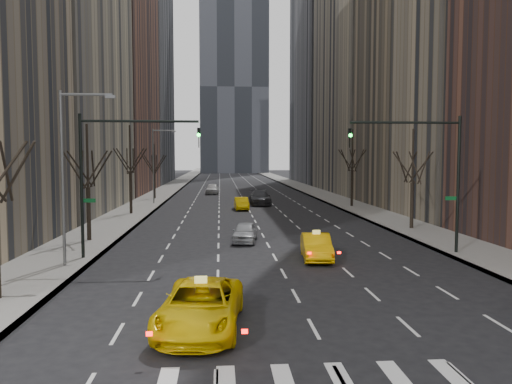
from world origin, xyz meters
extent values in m
plane|color=black|center=(0.00, 0.00, 0.00)|extent=(400.00, 400.00, 0.00)
cube|color=slate|center=(-12.25, 70.00, 0.07)|extent=(4.50, 320.00, 0.15)
cube|color=slate|center=(12.25, 70.00, 0.07)|extent=(4.50, 320.00, 0.15)
cube|color=brown|center=(-21.50, 66.00, 22.00)|extent=(14.00, 28.00, 44.00)
cube|color=slate|center=(-21.50, 96.00, 30.00)|extent=(14.00, 30.00, 60.00)
cube|color=tan|center=(21.50, 64.00, 25.00)|extent=(14.00, 28.00, 50.00)
cube|color=slate|center=(21.50, 95.00, 29.00)|extent=(14.00, 30.00, 58.00)
cube|color=black|center=(2.00, 170.00, 60.00)|extent=(24.00, 24.00, 120.00)
cylinder|color=black|center=(-11.85, 4.85, 5.16)|extent=(0.42, 1.80, 2.52)
cylinder|color=black|center=(-11.19, 4.29, 5.16)|extent=(1.74, 0.72, 2.52)
cylinder|color=black|center=(-11.34, 3.45, 5.16)|extent=(1.46, 1.25, 2.52)
cylinder|color=black|center=(-12.00, 18.00, 1.93)|extent=(0.28, 0.28, 3.57)
cylinder|color=black|center=(-12.00, 18.00, 5.84)|extent=(0.16, 0.16, 4.25)
cylinder|color=black|center=(-11.85, 18.85, 4.95)|extent=(0.42, 1.80, 2.52)
cylinder|color=black|center=(-11.19, 18.29, 4.95)|extent=(1.74, 0.72, 2.52)
cylinder|color=black|center=(-11.34, 17.45, 4.95)|extent=(1.46, 1.25, 2.52)
cylinder|color=black|center=(-12.15, 17.15, 4.95)|extent=(0.42, 1.80, 2.52)
cylinder|color=black|center=(-12.81, 17.71, 4.95)|extent=(1.74, 0.72, 2.52)
cylinder|color=black|center=(-12.66, 18.55, 4.95)|extent=(1.46, 1.25, 2.52)
cylinder|color=black|center=(-12.00, 34.00, 2.15)|extent=(0.28, 0.28, 3.99)
cylinder|color=black|center=(-12.00, 34.00, 6.52)|extent=(0.16, 0.16, 4.75)
cylinder|color=black|center=(-11.85, 34.85, 5.37)|extent=(0.42, 1.80, 2.52)
cylinder|color=black|center=(-11.19, 34.29, 5.37)|extent=(1.74, 0.72, 2.52)
cylinder|color=black|center=(-11.34, 33.45, 5.37)|extent=(1.46, 1.25, 2.52)
cylinder|color=black|center=(-12.15, 33.15, 5.37)|extent=(0.42, 1.80, 2.52)
cylinder|color=black|center=(-12.81, 33.71, 5.37)|extent=(1.74, 0.72, 2.52)
cylinder|color=black|center=(-12.66, 34.55, 5.37)|extent=(1.46, 1.25, 2.52)
cylinder|color=black|center=(-12.00, 52.00, 1.83)|extent=(0.28, 0.28, 3.36)
cylinder|color=black|center=(-12.00, 52.00, 5.51)|extent=(0.16, 0.16, 4.00)
cylinder|color=black|center=(-11.85, 52.85, 4.74)|extent=(0.42, 1.80, 2.52)
cylinder|color=black|center=(-11.19, 52.29, 4.74)|extent=(1.74, 0.72, 2.52)
cylinder|color=black|center=(-11.34, 51.45, 4.74)|extent=(1.46, 1.25, 2.52)
cylinder|color=black|center=(-12.15, 51.15, 4.74)|extent=(0.42, 1.80, 2.52)
cylinder|color=black|center=(-12.81, 51.71, 4.74)|extent=(1.74, 0.72, 2.52)
cylinder|color=black|center=(-12.66, 52.55, 4.74)|extent=(1.46, 1.25, 2.52)
cylinder|color=black|center=(12.00, 22.00, 1.93)|extent=(0.28, 0.28, 3.57)
cylinder|color=black|center=(12.00, 22.00, 5.84)|extent=(0.16, 0.16, 4.25)
cylinder|color=black|center=(12.15, 22.85, 4.95)|extent=(0.42, 1.80, 2.52)
cylinder|color=black|center=(12.81, 22.29, 4.95)|extent=(1.74, 0.72, 2.52)
cylinder|color=black|center=(12.66, 21.45, 4.95)|extent=(1.46, 1.25, 2.52)
cylinder|color=black|center=(11.85, 21.15, 4.95)|extent=(0.42, 1.80, 2.52)
cylinder|color=black|center=(11.19, 21.71, 4.95)|extent=(1.74, 0.72, 2.52)
cylinder|color=black|center=(11.34, 22.55, 4.95)|extent=(1.46, 1.25, 2.52)
cylinder|color=black|center=(12.00, 40.00, 2.15)|extent=(0.28, 0.28, 3.99)
cylinder|color=black|center=(12.00, 40.00, 6.52)|extent=(0.16, 0.16, 4.75)
cylinder|color=black|center=(12.15, 40.85, 5.37)|extent=(0.42, 1.80, 2.52)
cylinder|color=black|center=(12.81, 40.29, 5.37)|extent=(1.74, 0.72, 2.52)
cylinder|color=black|center=(12.66, 39.45, 5.37)|extent=(1.46, 1.25, 2.52)
cylinder|color=black|center=(11.85, 39.15, 5.37)|extent=(0.42, 1.80, 2.52)
cylinder|color=black|center=(11.19, 39.71, 5.37)|extent=(1.74, 0.72, 2.52)
cylinder|color=black|center=(11.34, 40.55, 5.37)|extent=(1.46, 1.25, 2.52)
cylinder|color=black|center=(-10.80, 12.00, 4.15)|extent=(0.18, 0.18, 8.00)
cylinder|color=black|center=(-7.55, 12.00, 7.75)|extent=(6.50, 0.14, 0.14)
imported|color=black|center=(-4.30, 12.00, 6.85)|extent=(0.18, 0.22, 1.10)
sphere|color=#0CFF33|center=(-4.30, 11.82, 7.00)|extent=(0.20, 0.20, 0.20)
cube|color=#0C5926|center=(-10.40, 12.00, 3.35)|extent=(0.70, 0.04, 0.22)
cylinder|color=black|center=(10.80, 12.00, 4.15)|extent=(0.18, 0.18, 8.00)
cylinder|color=black|center=(7.55, 12.00, 7.75)|extent=(6.50, 0.14, 0.14)
imported|color=black|center=(4.30, 12.00, 6.85)|extent=(0.18, 0.22, 1.10)
sphere|color=#0CFF33|center=(4.30, 11.82, 7.00)|extent=(0.20, 0.20, 0.20)
cube|color=#0C5926|center=(10.40, 12.00, 3.35)|extent=(0.70, 0.04, 0.22)
cylinder|color=slate|center=(-11.20, 10.00, 4.65)|extent=(0.16, 0.16, 9.00)
cylinder|color=slate|center=(-9.90, 10.00, 8.95)|extent=(2.60, 0.14, 0.14)
cube|color=slate|center=(-8.70, 10.00, 8.85)|extent=(0.50, 0.22, 0.15)
cylinder|color=slate|center=(-11.20, 45.00, 4.65)|extent=(0.16, 0.16, 9.00)
cylinder|color=slate|center=(-9.90, 45.00, 8.95)|extent=(2.60, 0.14, 0.14)
cube|color=slate|center=(-8.70, 45.00, 8.85)|extent=(0.50, 0.22, 0.15)
imported|color=yellow|center=(-3.80, 0.26, 0.78)|extent=(3.16, 5.88, 1.57)
imported|color=#E7A804|center=(2.27, 11.25, 0.72)|extent=(1.92, 4.50, 1.44)
imported|color=#A9ACB2|center=(-1.46, 17.34, 0.66)|extent=(2.07, 4.06, 1.32)
imported|color=yellow|center=(-0.81, 38.05, 0.68)|extent=(1.61, 4.16, 1.35)
imported|color=#2E2E33|center=(1.68, 43.57, 0.85)|extent=(2.39, 5.88, 1.71)
imported|color=silver|center=(-4.36, 61.41, 0.82)|extent=(2.11, 4.86, 1.63)
camera|label=1|loc=(-3.12, -16.23, 5.78)|focal=35.00mm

